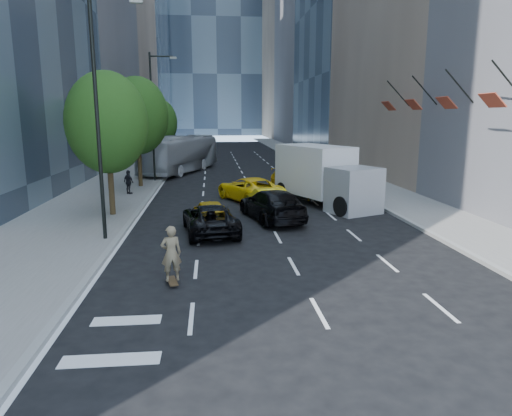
{
  "coord_description": "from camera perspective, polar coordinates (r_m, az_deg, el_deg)",
  "views": [
    {
      "loc": [
        -1.88,
        -15.53,
        5.34
      ],
      "look_at": [
        -0.09,
        2.78,
        1.6
      ],
      "focal_mm": 32.0,
      "sensor_mm": 36.0,
      "label": 1
    }
  ],
  "objects": [
    {
      "name": "tree_mid",
      "position": [
        34.93,
        -14.62,
        11.09
      ],
      "size": [
        4.5,
        4.5,
        7.99
      ],
      "color": "#322513",
      "rests_on": "sidewalk_left"
    },
    {
      "name": "taxi_a",
      "position": [
        22.52,
        -5.76,
        -0.59
      ],
      "size": [
        1.87,
        3.94,
        1.3
      ],
      "primitive_type": "imported",
      "rotation": [
        0.0,
        0.0,
        3.23
      ],
      "color": "#E3AF0B",
      "rests_on": "ground"
    },
    {
      "name": "black_sedan_lincoln",
      "position": [
        21.05,
        -5.77,
        -1.38
      ],
      "size": [
        2.85,
        5.1,
        1.35
      ],
      "primitive_type": "imported",
      "rotation": [
        0.0,
        0.0,
        3.27
      ],
      "color": "black",
      "rests_on": "ground"
    },
    {
      "name": "box_truck",
      "position": [
        27.89,
        8.49,
        4.06
      ],
      "size": [
        5.31,
        7.8,
        3.53
      ],
      "rotation": [
        0.0,
        0.0,
        0.4
      ],
      "color": "silver",
      "rests_on": "ground"
    },
    {
      "name": "sidewalk_right",
      "position": [
        47.34,
        9.03,
        4.96
      ],
      "size": [
        4.0,
        120.0,
        0.15
      ],
      "primitive_type": "cube",
      "color": "slate",
      "rests_on": "ground"
    },
    {
      "name": "lamp_far",
      "position": [
        37.79,
        -12.61,
        11.93
      ],
      "size": [
        2.13,
        0.22,
        10.0
      ],
      "color": "black",
      "rests_on": "sidewalk_left"
    },
    {
      "name": "taxi_c",
      "position": [
        28.99,
        -0.8,
        2.39
      ],
      "size": [
        4.55,
        6.0,
        1.51
      ],
      "primitive_type": "imported",
      "rotation": [
        0.0,
        0.0,
        3.57
      ],
      "color": "yellow",
      "rests_on": "ground"
    },
    {
      "name": "sidewalk_left",
      "position": [
        46.38,
        -14.42,
        4.61
      ],
      "size": [
        6.0,
        120.0,
        0.15
      ],
      "primitive_type": "cube",
      "color": "slate",
      "rests_on": "ground"
    },
    {
      "name": "tower_right_far",
      "position": [
        117.66,
        6.66,
        21.03
      ],
      "size": [
        20.0,
        24.0,
        50.0
      ],
      "primitive_type": "cube",
      "color": "#796454",
      "rests_on": "ground"
    },
    {
      "name": "traffic_signal",
      "position": [
        55.72,
        -10.39,
        10.16
      ],
      "size": [
        2.48,
        0.53,
        5.2
      ],
      "color": "black",
      "rests_on": "sidewalk_left"
    },
    {
      "name": "taxi_b",
      "position": [
        25.14,
        1.55,
        0.9
      ],
      "size": [
        2.11,
        4.55,
        1.45
      ],
      "primitive_type": "imported",
      "rotation": [
        0.0,
        0.0,
        3.28
      ],
      "color": "yellow",
      "rests_on": "ground"
    },
    {
      "name": "taxi_d",
      "position": [
        36.82,
        3.98,
        4.32
      ],
      "size": [
        3.59,
        5.66,
        1.53
      ],
      "primitive_type": "imported",
      "rotation": [
        0.0,
        0.0,
        2.84
      ],
      "color": "yellow",
      "rests_on": "ground"
    },
    {
      "name": "ground",
      "position": [
        16.52,
        1.26,
        -7.36
      ],
      "size": [
        160.0,
        160.0,
        0.0
      ],
      "primitive_type": "plane",
      "color": "black",
      "rests_on": "ground"
    },
    {
      "name": "lamp_near",
      "position": [
        20.03,
        -18.84,
        12.25
      ],
      "size": [
        2.13,
        0.22,
        10.0
      ],
      "color": "black",
      "rests_on": "sidewalk_left"
    },
    {
      "name": "city_bus",
      "position": [
        44.2,
        -9.41,
        6.66
      ],
      "size": [
        6.96,
        12.74,
        3.48
      ],
      "primitive_type": "imported",
      "rotation": [
        0.0,
        0.0,
        -0.34
      ],
      "color": "#B3B6B9",
      "rests_on": "ground"
    },
    {
      "name": "tree_near",
      "position": [
        25.1,
        -18.11,
        10.09
      ],
      "size": [
        4.2,
        4.2,
        7.46
      ],
      "color": "#322513",
      "rests_on": "sidewalk_left"
    },
    {
      "name": "pedestrian_b",
      "position": [
        31.83,
        -15.63,
        3.14
      ],
      "size": [
        0.96,
        0.93,
        1.61
      ],
      "primitive_type": "imported",
      "rotation": [
        0.0,
        0.0,
        2.39
      ],
      "color": "black",
      "rests_on": "sidewalk_left"
    },
    {
      "name": "skateboarder",
      "position": [
        14.86,
        -10.54,
        -6.07
      ],
      "size": [
        0.74,
        0.57,
        1.81
      ],
      "primitive_type": "imported",
      "rotation": [
        0.0,
        0.0,
        3.37
      ],
      "color": "#746549",
      "rests_on": "ground"
    },
    {
      "name": "black_sedan_mercedes",
      "position": [
        23.61,
        2.02,
        0.39
      ],
      "size": [
        3.4,
        5.86,
        1.6
      ],
      "primitive_type": "imported",
      "rotation": [
        0.0,
        0.0,
        3.36
      ],
      "color": "black",
      "rests_on": "ground"
    },
    {
      "name": "facade_flags",
      "position": [
        28.44,
        21.06,
        12.45
      ],
      "size": [
        1.85,
        13.3,
        2.05
      ],
      "color": "black",
      "rests_on": "ground"
    },
    {
      "name": "tree_far",
      "position": [
        47.83,
        -12.17,
        10.38
      ],
      "size": [
        3.9,
        3.9,
        6.92
      ],
      "color": "#322513",
      "rests_on": "sidewalk_left"
    }
  ]
}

